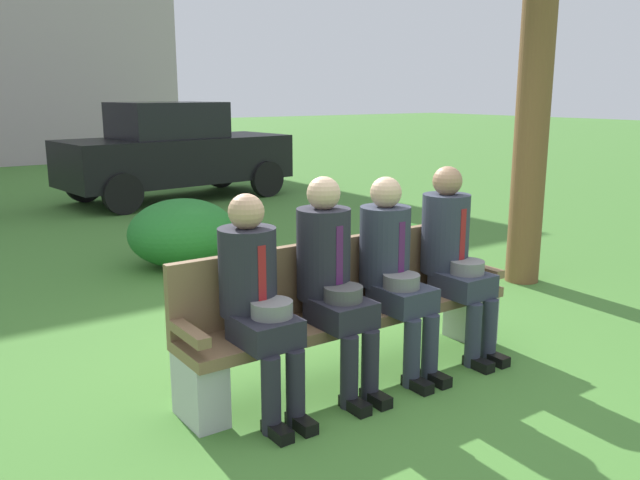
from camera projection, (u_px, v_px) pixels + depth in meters
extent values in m
plane|color=#467E32|center=(342.00, 365.00, 4.59)|extent=(80.00, 80.00, 0.00)
cube|color=brown|center=(355.00, 315.00, 4.37)|extent=(2.44, 0.44, 0.07)
cube|color=brown|center=(338.00, 271.00, 4.46)|extent=(2.44, 0.06, 0.45)
cube|color=brown|center=(188.00, 332.00, 3.68)|extent=(0.08, 0.44, 0.06)
cube|color=brown|center=(478.00, 269.00, 5.00)|extent=(0.08, 0.44, 0.06)
cube|color=#BABABA|center=(200.00, 389.00, 3.79)|extent=(0.20, 0.37, 0.38)
cube|color=#BABABA|center=(470.00, 315.00, 5.04)|extent=(0.20, 0.37, 0.38)
cube|color=#23232D|center=(265.00, 330.00, 3.77)|extent=(0.32, 0.38, 0.16)
cylinder|color=#23232D|center=(271.00, 395.00, 3.64)|extent=(0.11, 0.11, 0.45)
cylinder|color=#23232D|center=(296.00, 388.00, 3.73)|extent=(0.11, 0.11, 0.45)
cube|color=black|center=(277.00, 431.00, 3.63)|extent=(0.09, 0.22, 0.07)
cube|color=black|center=(302.00, 423.00, 3.72)|extent=(0.09, 0.22, 0.07)
cylinder|color=#23232D|center=(248.00, 271.00, 3.85)|extent=(0.34, 0.34, 0.51)
cube|color=maroon|center=(262.00, 274.00, 3.72)|extent=(0.05, 0.01, 0.33)
sphere|color=tan|center=(246.00, 212.00, 3.78)|extent=(0.21, 0.21, 0.21)
cylinder|color=slate|center=(272.00, 309.00, 3.75)|extent=(0.24, 0.24, 0.09)
cube|color=#23232D|center=(341.00, 312.00, 4.07)|extent=(0.32, 0.38, 0.16)
cylinder|color=#23232D|center=(349.00, 372.00, 3.94)|extent=(0.11, 0.11, 0.45)
cylinder|color=#23232D|center=(370.00, 366.00, 4.03)|extent=(0.11, 0.11, 0.45)
cube|color=black|center=(355.00, 405.00, 3.94)|extent=(0.09, 0.22, 0.07)
cube|color=black|center=(376.00, 398.00, 4.02)|extent=(0.09, 0.22, 0.07)
cylinder|color=#23232D|center=(323.00, 253.00, 4.15)|extent=(0.34, 0.34, 0.57)
cube|color=#4C1951|center=(339.00, 255.00, 4.01)|extent=(0.05, 0.01, 0.36)
sphere|color=tan|center=(324.00, 193.00, 4.07)|extent=(0.21, 0.21, 0.21)
cylinder|color=#4A4A4A|center=(343.00, 294.00, 4.03)|extent=(0.24, 0.24, 0.09)
cube|color=#2D3342|center=(402.00, 298.00, 4.35)|extent=(0.32, 0.38, 0.16)
cylinder|color=#2D3342|center=(412.00, 353.00, 4.22)|extent=(0.11, 0.11, 0.45)
cylinder|color=#2D3342|center=(430.00, 348.00, 4.31)|extent=(0.11, 0.11, 0.45)
cube|color=black|center=(417.00, 384.00, 4.22)|extent=(0.09, 0.22, 0.07)
cube|color=black|center=(435.00, 378.00, 4.31)|extent=(0.09, 0.22, 0.07)
cylinder|color=#2D3342|center=(385.00, 246.00, 4.44)|extent=(0.34, 0.34, 0.53)
cube|color=#4C1951|center=(401.00, 248.00, 4.30)|extent=(0.05, 0.01, 0.34)
sphere|color=tan|center=(386.00, 193.00, 4.36)|extent=(0.21, 0.21, 0.21)
cylinder|color=slate|center=(401.00, 281.00, 4.29)|extent=(0.24, 0.24, 0.09)
cube|color=#2D3342|center=(463.00, 284.00, 4.67)|extent=(0.32, 0.38, 0.16)
cylinder|color=#2D3342|center=(473.00, 335.00, 4.54)|extent=(0.11, 0.11, 0.45)
cylinder|color=#2D3342|center=(489.00, 330.00, 4.63)|extent=(0.11, 0.11, 0.45)
cube|color=black|center=(478.00, 364.00, 4.53)|extent=(0.09, 0.22, 0.07)
cube|color=black|center=(494.00, 358.00, 4.62)|extent=(0.09, 0.22, 0.07)
cylinder|color=#2D3342|center=(445.00, 233.00, 4.75)|extent=(0.34, 0.34, 0.56)
cube|color=maroon|center=(462.00, 235.00, 4.61)|extent=(0.05, 0.01, 0.36)
sphere|color=#9E7556|center=(447.00, 181.00, 4.67)|extent=(0.21, 0.21, 0.21)
cylinder|color=slate|center=(467.00, 267.00, 4.64)|extent=(0.24, 0.24, 0.09)
cylinder|color=brown|center=(538.00, 40.00, 6.15)|extent=(0.32, 0.32, 4.64)
ellipsoid|color=#2C7020|center=(401.00, 250.00, 6.77)|extent=(0.88, 0.81, 0.55)
ellipsoid|color=#287A2E|center=(182.00, 233.00, 7.16)|extent=(1.17, 1.07, 0.73)
cube|color=black|center=(177.00, 159.00, 11.51)|extent=(4.03, 1.93, 0.76)
cube|color=black|center=(167.00, 120.00, 11.27)|extent=(1.82, 1.52, 0.60)
cylinder|color=black|center=(221.00, 171.00, 13.04)|extent=(0.65, 0.20, 0.64)
cylinder|color=black|center=(267.00, 179.00, 11.88)|extent=(0.65, 0.20, 0.64)
cylinder|color=black|center=(84.00, 183.00, 11.31)|extent=(0.65, 0.20, 0.64)
cylinder|color=black|center=(123.00, 194.00, 10.15)|extent=(0.65, 0.20, 0.64)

